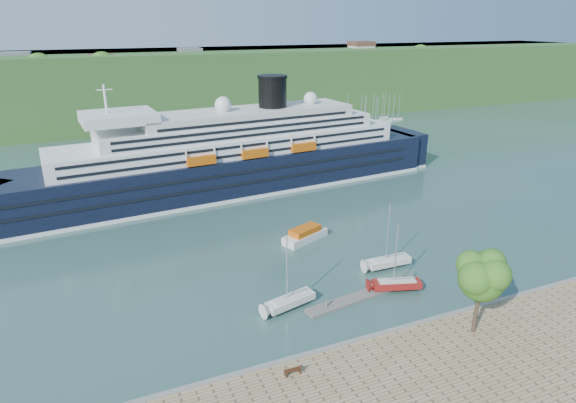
# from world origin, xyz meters

# --- Properties ---
(ground) EXTENTS (400.00, 400.00, 0.00)m
(ground) POSITION_xyz_m (0.00, 0.00, 0.00)
(ground) COLOR #2A4C47
(ground) RESTS_ON ground
(far_hillside) EXTENTS (400.00, 50.00, 24.00)m
(far_hillside) POSITION_xyz_m (0.00, 145.00, 12.00)
(far_hillside) COLOR #284F1F
(far_hillside) RESTS_ON ground
(quay_coping) EXTENTS (220.00, 0.50, 0.30)m
(quay_coping) POSITION_xyz_m (0.00, -0.20, 1.15)
(quay_coping) COLOR slate
(quay_coping) RESTS_ON promenade
(cruise_ship) EXTENTS (105.93, 23.99, 23.58)m
(cruise_ship) POSITION_xyz_m (-1.70, 56.54, 11.79)
(cruise_ship) COLOR black
(cruise_ship) RESTS_ON ground
(park_bench) EXTENTS (1.79, 0.76, 1.14)m
(park_bench) POSITION_xyz_m (-12.04, -2.26, 1.57)
(park_bench) COLOR #482614
(park_bench) RESTS_ON promenade
(promenade_tree) EXTENTS (6.62, 6.62, 10.97)m
(promenade_tree) POSITION_xyz_m (9.63, -3.77, 6.48)
(promenade_tree) COLOR #2D5C18
(promenade_tree) RESTS_ON promenade
(floating_pontoon) EXTENTS (16.42, 4.16, 0.36)m
(floating_pontoon) POSITION_xyz_m (2.51, 8.78, 0.18)
(floating_pontoon) COLOR slate
(floating_pontoon) RESTS_ON ground
(sailboat_white_near) EXTENTS (7.66, 3.73, 9.54)m
(sailboat_white_near) POSITION_xyz_m (-6.91, 10.20, 4.77)
(sailboat_white_near) COLOR silver
(sailboat_white_near) RESTS_ON ground
(sailboat_red) EXTENTS (7.44, 4.05, 9.27)m
(sailboat_red) POSITION_xyz_m (7.85, 8.43, 4.63)
(sailboat_red) COLOR maroon
(sailboat_red) RESTS_ON ground
(sailboat_white_far) EXTENTS (7.49, 2.22, 9.62)m
(sailboat_white_far) POSITION_xyz_m (10.53, 14.29, 4.81)
(sailboat_white_far) COLOR silver
(sailboat_white_far) RESTS_ON ground
(tender_launch) EXTENTS (8.76, 5.76, 2.30)m
(tender_launch) POSITION_xyz_m (3.20, 27.57, 1.15)
(tender_launch) COLOR #C4530B
(tender_launch) RESTS_ON ground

